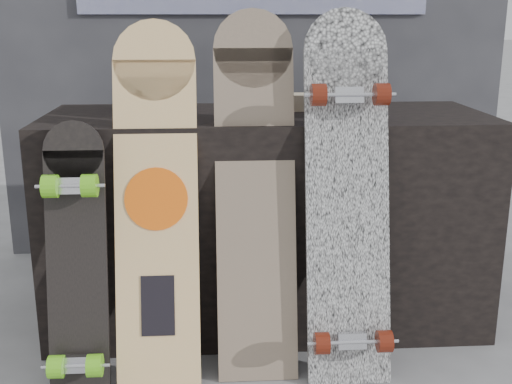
{
  "coord_description": "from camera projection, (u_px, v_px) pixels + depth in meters",
  "views": [
    {
      "loc": [
        -0.19,
        -1.81,
        1.14
      ],
      "look_at": [
        -0.06,
        0.2,
        0.59
      ],
      "focal_mm": 45.0,
      "sensor_mm": 36.0,
      "label": 1
    }
  ],
  "objects": [
    {
      "name": "longboard_celtic",
      "position": [
        255.0,
        183.0,
        2.07
      ],
      "size": [
        0.26,
        0.32,
        1.17
      ],
      "rotation": [
        -0.25,
        0.0,
        0.0
      ],
      "color": "#CDAD8C",
      "rests_on": "ground"
    },
    {
      "name": "ground",
      "position": [
        279.0,
        384.0,
        2.06
      ],
      "size": [
        60.0,
        60.0,
        0.0
      ],
      "primitive_type": "plane",
      "color": "slate",
      "rests_on": "ground"
    },
    {
      "name": "skateboard_dark",
      "position": [
        75.0,
        258.0,
        1.97
      ],
      "size": [
        0.19,
        0.26,
        0.84
      ],
      "rotation": [
        -0.21,
        0.0,
        0.0
      ],
      "color": "black",
      "rests_on": "ground"
    },
    {
      "name": "merch_box_small",
      "position": [
        342.0,
        99.0,
        2.25
      ],
      "size": [
        0.14,
        0.14,
        0.12
      ],
      "primitive_type": "cube",
      "color": "#4A3C7C",
      "rests_on": "vendor_table"
    },
    {
      "name": "booth",
      "position": [
        253.0,
        25.0,
        3.06
      ],
      "size": [
        2.4,
        0.22,
        2.2
      ],
      "color": "#313136",
      "rests_on": "ground"
    },
    {
      "name": "vendor_table",
      "position": [
        267.0,
        218.0,
        2.43
      ],
      "size": [
        1.6,
        0.6,
        0.8
      ],
      "primitive_type": "cube",
      "color": "black",
      "rests_on": "ground"
    },
    {
      "name": "merch_box_flat",
      "position": [
        305.0,
        102.0,
        2.41
      ],
      "size": [
        0.22,
        0.1,
        0.06
      ],
      "primitive_type": "cube",
      "color": "#D1B78C",
      "rests_on": "vendor_table"
    },
    {
      "name": "longboard_geisha",
      "position": [
        156.0,
        194.0,
        2.03
      ],
      "size": [
        0.26,
        0.34,
        1.14
      ],
      "rotation": [
        -0.28,
        0.0,
        0.0
      ],
      "color": "beige",
      "rests_on": "ground"
    },
    {
      "name": "merch_box_purple",
      "position": [
        145.0,
        97.0,
        2.39
      ],
      "size": [
        0.18,
        0.12,
        0.1
      ],
      "primitive_type": "cube",
      "color": "#4A3C7C",
      "rests_on": "vendor_table"
    },
    {
      "name": "longboard_cascadia",
      "position": [
        348.0,
        190.0,
        2.04
      ],
      "size": [
        0.27,
        0.36,
        1.17
      ],
      "rotation": [
        -0.24,
        0.0,
        0.0
      ],
      "color": "white",
      "rests_on": "ground"
    }
  ]
}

